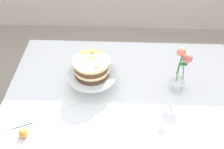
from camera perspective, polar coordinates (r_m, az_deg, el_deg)
The scene contains 6 objects.
dining_table at distance 1.74m, azimuth 2.54°, elevation -5.87°, with size 1.40×1.00×0.74m.
linen_napkin at distance 1.72m, azimuth -3.86°, elevation -2.32°, with size 0.32×0.32×0.00m, color white.
cake_stand at distance 1.66m, azimuth -3.99°, elevation -0.30°, with size 0.29×0.29×0.10m.
layer_cake at distance 1.62m, azimuth -4.10°, elevation 1.54°, with size 0.21×0.21×0.11m.
flower_vase at distance 1.66m, azimuth 13.46°, elevation 0.25°, with size 0.10×0.10×0.32m.
fallen_rose at distance 1.53m, azimuth -17.41°, elevation -11.15°, with size 0.11×0.11×0.05m.
Camera 1 is at (-0.03, -1.19, 1.94)m, focal length 45.53 mm.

